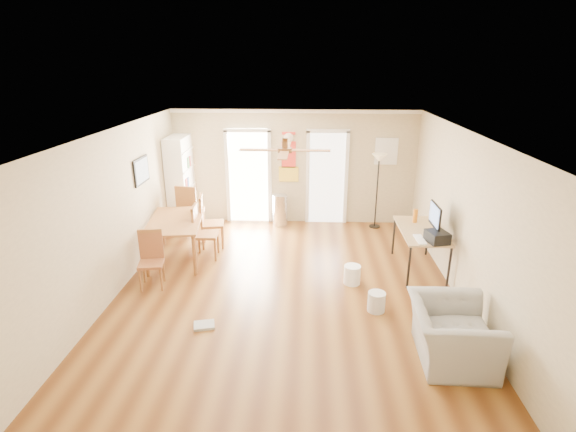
# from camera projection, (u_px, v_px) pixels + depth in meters

# --- Properties ---
(floor) EXTENTS (7.00, 7.00, 0.00)m
(floor) POSITION_uv_depth(u_px,v_px,m) (286.00, 295.00, 7.09)
(floor) COLOR brown
(floor) RESTS_ON ground
(ceiling) EXTENTS (5.50, 7.00, 0.00)m
(ceiling) POSITION_uv_depth(u_px,v_px,m) (286.00, 134.00, 6.23)
(ceiling) COLOR silver
(ceiling) RESTS_ON floor
(wall_back) EXTENTS (5.50, 0.04, 2.60)m
(wall_back) POSITION_uv_depth(u_px,v_px,m) (294.00, 168.00, 9.96)
(wall_back) COLOR beige
(wall_back) RESTS_ON floor
(wall_front) EXTENTS (5.50, 0.04, 2.60)m
(wall_front) POSITION_uv_depth(u_px,v_px,m) (262.00, 375.00, 3.36)
(wall_front) COLOR beige
(wall_front) RESTS_ON floor
(wall_left) EXTENTS (0.04, 7.00, 2.60)m
(wall_left) POSITION_uv_depth(u_px,v_px,m) (110.00, 217.00, 6.79)
(wall_left) COLOR beige
(wall_left) RESTS_ON floor
(wall_right) EXTENTS (0.04, 7.00, 2.60)m
(wall_right) POSITION_uv_depth(u_px,v_px,m) (469.00, 223.00, 6.53)
(wall_right) COLOR beige
(wall_right) RESTS_ON floor
(crown_molding) EXTENTS (5.50, 7.00, 0.08)m
(crown_molding) POSITION_uv_depth(u_px,v_px,m) (286.00, 137.00, 6.24)
(crown_molding) COLOR white
(crown_molding) RESTS_ON wall_back
(kitchen_doorway) EXTENTS (0.90, 0.10, 2.10)m
(kitchen_doorway) POSITION_uv_depth(u_px,v_px,m) (249.00, 178.00, 10.07)
(kitchen_doorway) COLOR white
(kitchen_doorway) RESTS_ON wall_back
(bathroom_doorway) EXTENTS (0.80, 0.10, 2.10)m
(bathroom_doorway) POSITION_uv_depth(u_px,v_px,m) (327.00, 179.00, 9.99)
(bathroom_doorway) COLOR white
(bathroom_doorway) RESTS_ON wall_back
(wall_decal) EXTENTS (0.46, 0.03, 1.10)m
(wall_decal) POSITION_uv_depth(u_px,v_px,m) (289.00, 157.00, 9.86)
(wall_decal) COLOR red
(wall_decal) RESTS_ON wall_back
(ac_grille) EXTENTS (0.50, 0.04, 0.60)m
(ac_grille) POSITION_uv_depth(u_px,v_px,m) (386.00, 151.00, 9.70)
(ac_grille) COLOR white
(ac_grille) RESTS_ON wall_back
(framed_poster) EXTENTS (0.04, 0.66, 0.48)m
(framed_poster) POSITION_uv_depth(u_px,v_px,m) (141.00, 171.00, 7.97)
(framed_poster) COLOR black
(framed_poster) RESTS_ON wall_left
(ceiling_fan) EXTENTS (1.24, 1.24, 0.20)m
(ceiling_fan) POSITION_uv_depth(u_px,v_px,m) (285.00, 150.00, 6.00)
(ceiling_fan) COLOR #593819
(ceiling_fan) RESTS_ON ceiling
(bookshelf) EXTENTS (0.48, 0.96, 2.06)m
(bookshelf) POSITION_uv_depth(u_px,v_px,m) (181.00, 182.00, 9.76)
(bookshelf) COLOR white
(bookshelf) RESTS_ON floor
(dining_table) EXTENTS (1.15, 1.69, 0.79)m
(dining_table) POSITION_uv_depth(u_px,v_px,m) (177.00, 239.00, 8.29)
(dining_table) COLOR #AA7337
(dining_table) RESTS_ON floor
(dining_chair_right_a) EXTENTS (0.51, 0.51, 1.08)m
(dining_chair_right_a) POSITION_uv_depth(u_px,v_px,m) (212.00, 221.00, 8.82)
(dining_chair_right_a) COLOR #A66835
(dining_chair_right_a) RESTS_ON floor
(dining_chair_right_b) EXTENTS (0.45, 0.45, 1.04)m
(dining_chair_right_b) POSITION_uv_depth(u_px,v_px,m) (206.00, 232.00, 8.30)
(dining_chair_right_b) COLOR #A25C34
(dining_chair_right_b) RESTS_ON floor
(dining_chair_near) EXTENTS (0.46, 0.46, 0.96)m
(dining_chair_near) POSITION_uv_depth(u_px,v_px,m) (151.00, 261.00, 7.20)
(dining_chair_near) COLOR #995631
(dining_chair_near) RESTS_ON floor
(dining_chair_far) EXTENTS (0.52, 0.52, 1.11)m
(dining_chair_far) POSITION_uv_depth(u_px,v_px,m) (191.00, 209.00, 9.47)
(dining_chair_far) COLOR #9A6231
(dining_chair_far) RESTS_ON floor
(trash_can) EXTENTS (0.42, 0.42, 0.73)m
(trash_can) POSITION_uv_depth(u_px,v_px,m) (280.00, 210.00, 10.01)
(trash_can) COLOR silver
(trash_can) RESTS_ON floor
(torchiere_lamp) EXTENTS (0.36, 0.36, 1.69)m
(torchiere_lamp) POSITION_uv_depth(u_px,v_px,m) (377.00, 191.00, 9.74)
(torchiere_lamp) COLOR black
(torchiere_lamp) RESTS_ON floor
(computer_desk) EXTENTS (0.73, 1.46, 0.78)m
(computer_desk) POSITION_uv_depth(u_px,v_px,m) (419.00, 250.00, 7.82)
(computer_desk) COLOR #A48859
(computer_desk) RESTS_ON floor
(imac) EXTENTS (0.24, 0.59, 0.55)m
(imac) POSITION_uv_depth(u_px,v_px,m) (435.00, 220.00, 7.35)
(imac) COLOR black
(imac) RESTS_ON computer_desk
(keyboard) EXTENTS (0.15, 0.43, 0.02)m
(keyboard) POSITION_uv_depth(u_px,v_px,m) (420.00, 239.00, 7.25)
(keyboard) COLOR white
(keyboard) RESTS_ON computer_desk
(printer) EXTENTS (0.39, 0.42, 0.18)m
(printer) POSITION_uv_depth(u_px,v_px,m) (437.00, 237.00, 7.13)
(printer) COLOR black
(printer) RESTS_ON computer_desk
(orange_bottle) EXTENTS (0.09, 0.09, 0.25)m
(orange_bottle) POSITION_uv_depth(u_px,v_px,m) (415.00, 216.00, 8.00)
(orange_bottle) COLOR orange
(orange_bottle) RESTS_ON computer_desk
(wastebasket_a) EXTENTS (0.29, 0.29, 0.33)m
(wastebasket_a) POSITION_uv_depth(u_px,v_px,m) (352.00, 275.00, 7.41)
(wastebasket_a) COLOR white
(wastebasket_a) RESTS_ON floor
(wastebasket_b) EXTENTS (0.30, 0.30, 0.31)m
(wastebasket_b) POSITION_uv_depth(u_px,v_px,m) (376.00, 302.00, 6.59)
(wastebasket_b) COLOR silver
(wastebasket_b) RESTS_ON floor
(floor_cloth) EXTENTS (0.34, 0.29, 0.04)m
(floor_cloth) POSITION_uv_depth(u_px,v_px,m) (204.00, 325.00, 6.24)
(floor_cloth) COLOR #9B9C97
(floor_cloth) RESTS_ON floor
(armchair) EXTENTS (1.02, 1.15, 0.73)m
(armchair) POSITION_uv_depth(u_px,v_px,m) (451.00, 334.00, 5.46)
(armchair) COLOR gray
(armchair) RESTS_ON floor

